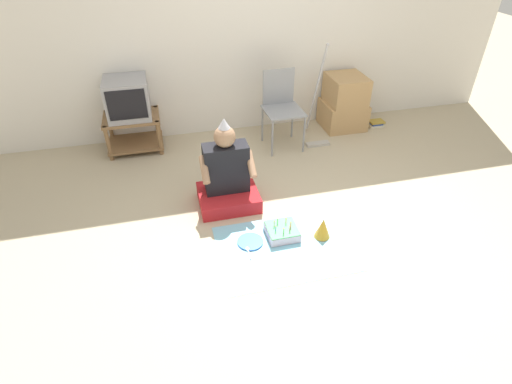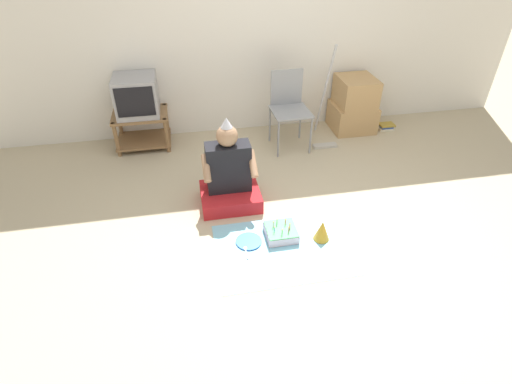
# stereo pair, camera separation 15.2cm
# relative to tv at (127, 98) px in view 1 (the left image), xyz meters

# --- Properties ---
(ground_plane) EXTENTS (16.00, 16.00, 0.00)m
(ground_plane) POSITION_rel_tv_xyz_m (1.44, -1.86, -0.62)
(ground_plane) COLOR tan
(wall_back) EXTENTS (6.40, 0.06, 2.55)m
(wall_back) POSITION_rel_tv_xyz_m (1.44, 0.26, 0.66)
(wall_back) COLOR silver
(wall_back) RESTS_ON ground_plane
(tv_stand) EXTENTS (0.61, 0.47, 0.41)m
(tv_stand) POSITION_rel_tv_xyz_m (-0.00, -0.00, -0.37)
(tv_stand) COLOR olive
(tv_stand) RESTS_ON ground_plane
(tv) EXTENTS (0.45, 0.46, 0.42)m
(tv) POSITION_rel_tv_xyz_m (0.00, 0.00, 0.00)
(tv) COLOR #99999E
(tv) RESTS_ON tv_stand
(folding_chair) EXTENTS (0.43, 0.44, 0.85)m
(folding_chair) POSITION_rel_tv_xyz_m (1.66, -0.27, -0.12)
(folding_chair) COLOR gray
(folding_chair) RESTS_ON ground_plane
(cardboard_box_stack) EXTENTS (0.51, 0.48, 0.65)m
(cardboard_box_stack) POSITION_rel_tv_xyz_m (2.55, -0.04, -0.30)
(cardboard_box_stack) COLOR tan
(cardboard_box_stack) RESTS_ON ground_plane
(dust_mop) EXTENTS (0.28, 0.45, 1.17)m
(dust_mop) POSITION_rel_tv_xyz_m (2.07, -0.33, -0.28)
(dust_mop) COLOR #B2ADA3
(dust_mop) RESTS_ON ground_plane
(book_pile) EXTENTS (0.20, 0.14, 0.07)m
(book_pile) POSITION_rel_tv_xyz_m (2.98, -0.14, -0.58)
(book_pile) COLOR beige
(book_pile) RESTS_ON ground_plane
(person_seated) EXTENTS (0.55, 0.46, 0.86)m
(person_seated) POSITION_rel_tv_xyz_m (0.84, -1.28, -0.34)
(person_seated) COLOR red
(person_seated) RESTS_ON ground_plane
(party_cloth) EXTENTS (1.09, 0.79, 0.01)m
(party_cloth) POSITION_rel_tv_xyz_m (1.17, -2.02, -0.61)
(party_cloth) COLOR #7FC6E0
(party_cloth) RESTS_ON ground_plane
(birthday_cake) EXTENTS (0.26, 0.26, 0.14)m
(birthday_cake) POSITION_rel_tv_xyz_m (1.20, -1.86, -0.57)
(birthday_cake) COLOR silver
(birthday_cake) RESTS_ON party_cloth
(party_hat_blue) EXTENTS (0.14, 0.14, 0.18)m
(party_hat_blue) POSITION_rel_tv_xyz_m (1.52, -1.96, -0.52)
(party_hat_blue) COLOR gold
(party_hat_blue) RESTS_ON party_cloth
(paper_plate) EXTENTS (0.22, 0.22, 0.01)m
(paper_plate) POSITION_rel_tv_xyz_m (0.91, -1.88, -0.61)
(paper_plate) COLOR blue
(paper_plate) RESTS_ON party_cloth
(plastic_spoon_near) EXTENTS (0.04, 0.15, 0.01)m
(plastic_spoon_near) POSITION_rel_tv_xyz_m (0.87, -1.98, -0.61)
(plastic_spoon_near) COLOR white
(plastic_spoon_near) RESTS_ON party_cloth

